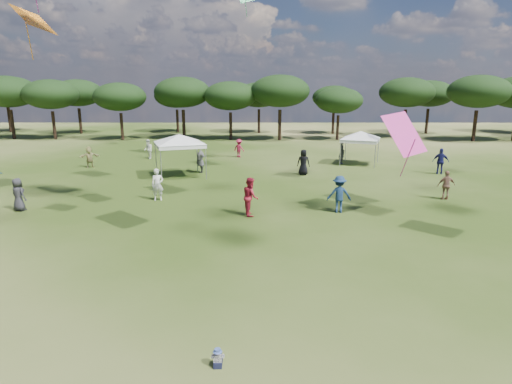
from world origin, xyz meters
TOP-DOWN VIEW (x-y plane):
  - tree_line at (2.39, 47.41)m, footprint 108.78×17.63m
  - tent_left at (-4.77, 22.58)m, footprint 6.06×6.06m
  - tent_right at (8.90, 27.61)m, footprint 5.41×5.41m
  - toddler at (-0.29, 1.57)m, footprint 0.30×0.34m
  - festival_crowd at (-2.13, 21.42)m, footprint 31.03×18.98m

SIDE VIEW (x-z plane):
  - toddler at x=-0.29m, z-range -0.02..0.43m
  - festival_crowd at x=-2.13m, z-range -0.08..1.83m
  - tent_right at x=8.90m, z-range 1.07..4.06m
  - tent_left at x=-4.77m, z-range 1.21..4.48m
  - tree_line at x=2.39m, z-range 1.54..9.31m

